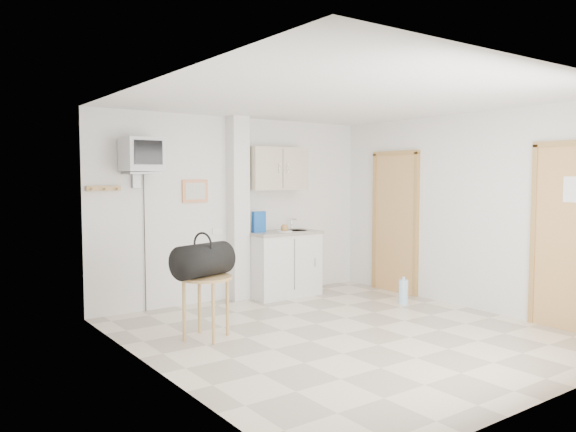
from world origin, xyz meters
TOP-DOWN VIEW (x-y plane):
  - ground at (0.00, 0.00)m, footprint 4.50×4.50m
  - room_envelope at (0.24, 0.09)m, footprint 4.24×4.54m
  - kitchenette at (0.57, 2.00)m, footprint 1.03×0.58m
  - crt_television at (-1.45, 2.02)m, footprint 0.44×0.45m
  - round_table at (-1.29, 0.72)m, footprint 0.55×0.55m
  - duffel_bag at (-1.33, 0.71)m, footprint 0.70×0.52m
  - water_bottle at (1.57, 0.61)m, footprint 0.12×0.12m

SIDE VIEW (x-z plane):
  - ground at x=0.00m, z-range 0.00..0.00m
  - water_bottle at x=1.57m, z-range -0.02..0.35m
  - round_table at x=-1.29m, z-range 0.23..0.88m
  - kitchenette at x=0.57m, z-range -0.25..1.85m
  - duffel_bag at x=-1.33m, z-range 0.60..1.06m
  - room_envelope at x=0.24m, z-range 0.26..2.81m
  - crt_television at x=-1.45m, z-range 0.86..3.01m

